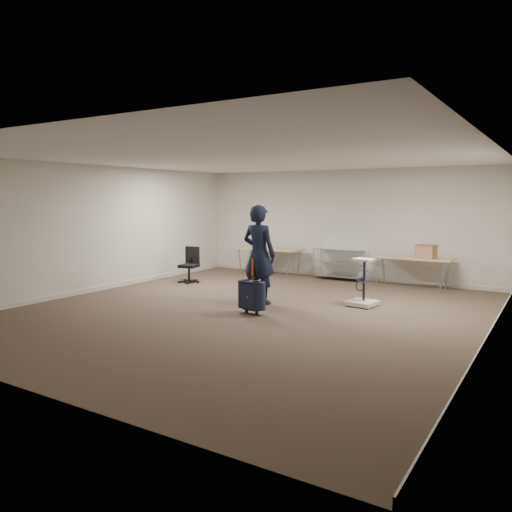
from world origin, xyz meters
The scene contains 10 objects.
ground centered at (0.00, 0.00, 0.00)m, with size 9.00×9.00×0.00m, color #45362A.
room_shell centered at (0.00, 1.38, 0.05)m, with size 8.00×9.00×9.00m.
folding_table_left centered at (-1.90, 3.95, 0.68)m, with size 1.80×0.75×0.73m.
folding_table_right centered at (1.90, 3.95, 0.68)m, with size 1.80×0.75×0.73m.
wire_shelf centered at (0.00, 4.20, 0.44)m, with size 1.22×0.47×0.80m.
person centered at (-0.23, 0.68, 0.97)m, with size 0.71×0.47×1.95m, color black.
suitcase centered at (0.14, -0.18, 0.34)m, with size 0.39×0.25×1.01m.
office_chair centered at (-2.95, 1.85, 0.27)m, with size 0.53×0.53×0.88m.
equipment_cart centered at (1.61, 1.51, 0.24)m, with size 0.57×0.57×0.92m.
cardboard_box centered at (2.23, 3.86, 0.88)m, with size 0.41×0.30×0.30m, color #A0824A.
Camera 1 is at (4.84, -7.62, 2.08)m, focal length 35.00 mm.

